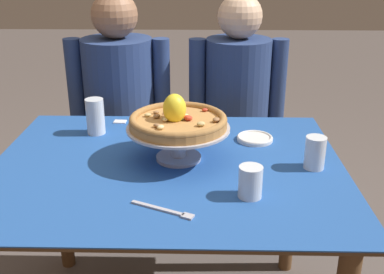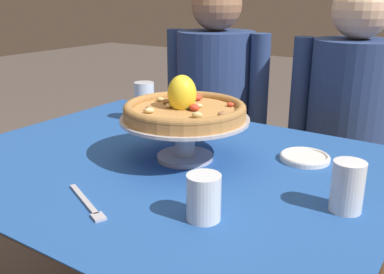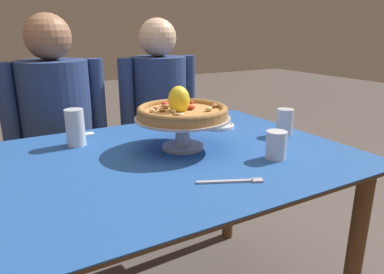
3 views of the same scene
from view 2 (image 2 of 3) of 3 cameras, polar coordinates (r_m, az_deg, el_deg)
dining_table at (r=1.21m, az=-3.47°, el=-7.69°), size 1.17×0.94×0.71m
pizza_stand at (r=1.16m, az=-0.95°, el=0.96°), size 0.35×0.35×0.12m
pizza at (r=1.14m, az=-1.00°, el=3.78°), size 0.32×0.32×0.11m
water_glass_side_right at (r=0.95m, az=19.81°, el=-6.59°), size 0.07×0.07×0.11m
water_glass_front_right at (r=0.86m, az=1.55°, el=-8.36°), size 0.07×0.07×0.10m
water_glass_back_left at (r=1.53m, az=-6.28°, el=4.41°), size 0.07×0.07×0.14m
side_plate at (r=1.21m, az=14.68°, el=-2.61°), size 0.13×0.13×0.02m
dinner_fork at (r=0.96m, az=-13.63°, el=-8.58°), size 0.18×0.10×0.01m
sugar_packet at (r=1.60m, az=-1.44°, el=2.88°), size 0.05×0.04×0.00m
diner_left at (r=1.95m, az=2.99°, el=1.63°), size 0.49×0.34×1.20m
diner_right at (r=1.79m, az=19.57°, el=-1.60°), size 0.47×0.33×1.19m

